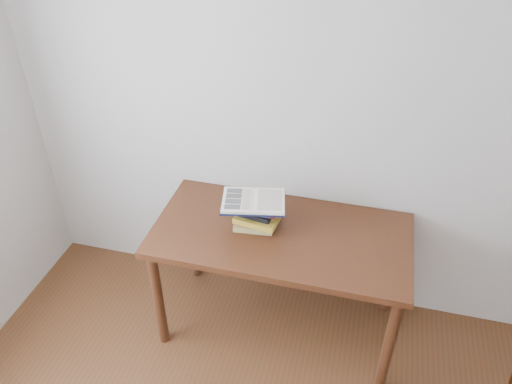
# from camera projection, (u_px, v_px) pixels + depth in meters

# --- Properties ---
(room_shell) EXTENTS (3.54, 3.54, 2.62)m
(room_shell) POSITION_uv_depth(u_px,v_px,m) (157.00, 315.00, 1.21)
(room_shell) COLOR #AEAAA5
(room_shell) RESTS_ON ground
(desk) EXTENTS (1.44, 0.72, 0.77)m
(desk) POSITION_uv_depth(u_px,v_px,m) (281.00, 245.00, 2.84)
(desk) COLOR #452211
(desk) RESTS_ON ground
(book_stack) EXTENTS (0.28, 0.22, 0.18)m
(book_stack) POSITION_uv_depth(u_px,v_px,m) (256.00, 213.00, 2.77)
(book_stack) COLOR olive
(book_stack) RESTS_ON desk
(open_book) EXTENTS (0.38, 0.30, 0.03)m
(open_book) POSITION_uv_depth(u_px,v_px,m) (254.00, 201.00, 2.69)
(open_book) COLOR black
(open_book) RESTS_ON book_stack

